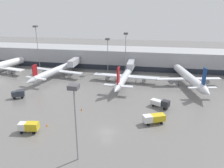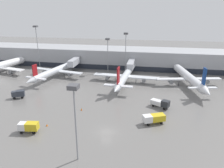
{
  "view_description": "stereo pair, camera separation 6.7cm",
  "coord_description": "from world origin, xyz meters",
  "views": [
    {
      "loc": [
        9.4,
        -44.49,
        28.09
      ],
      "look_at": [
        -3.32,
        25.87,
        3.0
      ],
      "focal_mm": 35.0,
      "sensor_mm": 36.0,
      "label": 1
    },
    {
      "loc": [
        9.46,
        -44.48,
        28.09
      ],
      "look_at": [
        -3.32,
        25.87,
        3.0
      ],
      "focal_mm": 35.0,
      "sensor_mm": 36.0,
      "label": 2
    }
  ],
  "objects": [
    {
      "name": "terminal_building",
      "position": [
        -0.08,
        61.89,
        4.5
      ],
      "size": [
        160.0,
        27.33,
        9.0
      ],
      "color": "#9EA0A5",
      "rests_on": "ground_plane"
    },
    {
      "name": "parked_jet_4",
      "position": [
        0.12,
        37.69,
        2.81
      ],
      "size": [
        26.18,
        38.67,
        9.59
      ],
      "rotation": [
        0.0,
        0.0,
        1.5
      ],
      "color": "silver",
      "rests_on": "ground_plane"
    },
    {
      "name": "parked_jet_2",
      "position": [
        24.03,
        37.91,
        3.16
      ],
      "size": [
        24.31,
        35.73,
        10.2
      ],
      "rotation": [
        0.0,
        0.0,
        1.78
      ],
      "color": "silver",
      "rests_on": "ground_plane"
    },
    {
      "name": "traffic_cone_0",
      "position": [
        -15.23,
        -0.01,
        0.28
      ],
      "size": [
        0.5,
        0.5,
        0.57
      ],
      "color": "orange",
      "rests_on": "ground_plane"
    },
    {
      "name": "apron_light_mast_2",
      "position": [
        -44.16,
        51.75,
        15.78
      ],
      "size": [
        1.8,
        1.8,
        20.27
      ],
      "color": "gray",
      "rests_on": "ground_plane"
    },
    {
      "name": "service_truck_2",
      "position": [
        11.11,
        6.18,
        1.5
      ],
      "size": [
        6.03,
        4.25,
        2.4
      ],
      "rotation": [
        0.0,
        0.0,
        3.57
      ],
      "color": "gold",
      "rests_on": "ground_plane"
    },
    {
      "name": "service_truck_1",
      "position": [
        13.08,
        16.16,
        1.44
      ],
      "size": [
        5.87,
        4.31,
        2.55
      ],
      "rotation": [
        0.0,
        0.0,
        5.8
      ],
      "color": "silver",
      "rests_on": "ground_plane"
    },
    {
      "name": "parked_jet_0",
      "position": [
        -57.99,
        41.0,
        3.0
      ],
      "size": [
        26.89,
        33.17,
        10.4
      ],
      "rotation": [
        0.0,
        0.0,
        1.33
      ],
      "color": "white",
      "rests_on": "ground_plane"
    },
    {
      "name": "ground_plane",
      "position": [
        0.0,
        0.0,
        0.0
      ],
      "size": [
        320.0,
        320.0,
        0.0
      ],
      "primitive_type": "plane",
      "color": "slate"
    },
    {
      "name": "traffic_cone_1",
      "position": [
        -9.44,
        10.1,
        0.38
      ],
      "size": [
        0.42,
        0.42,
        0.77
      ],
      "color": "orange",
      "rests_on": "ground_plane"
    },
    {
      "name": "parked_jet_1",
      "position": [
        -29.51,
        39.98,
        2.96
      ],
      "size": [
        23.02,
        38.27,
        8.45
      ],
      "rotation": [
        0.0,
        0.0,
        1.37
      ],
      "color": "silver",
      "rests_on": "ground_plane"
    },
    {
      "name": "service_truck_0",
      "position": [
        -32.46,
        15.08,
        1.56
      ],
      "size": [
        4.26,
        3.08,
        2.57
      ],
      "rotation": [
        0.0,
        0.0,
        3.55
      ],
      "color": "#2D333D",
      "rests_on": "ground_plane"
    },
    {
      "name": "service_truck_3",
      "position": [
        -18.08,
        -3.37,
        1.55
      ],
      "size": [
        4.82,
        2.5,
        2.51
      ],
      "rotation": [
        0.0,
        0.0,
        3.28
      ],
      "color": "gold",
      "rests_on": "ground_plane"
    },
    {
      "name": "apron_light_mast_3",
      "position": [
        -9.85,
        51.1,
        12.4
      ],
      "size": [
        1.8,
        1.8,
        15.38
      ],
      "color": "gray",
      "rests_on": "ground_plane"
    },
    {
      "name": "apron_light_mast_0",
      "position": [
        -1.6,
        49.67,
        14.29
      ],
      "size": [
        1.8,
        1.8,
        18.08
      ],
      "color": "gray",
      "rests_on": "ground_plane"
    },
    {
      "name": "apron_light_mast_1",
      "position": [
        -3.46,
        -10.81,
        12.5
      ],
      "size": [
        1.8,
        1.8,
        15.53
      ],
      "color": "gray",
      "rests_on": "ground_plane"
    }
  ]
}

